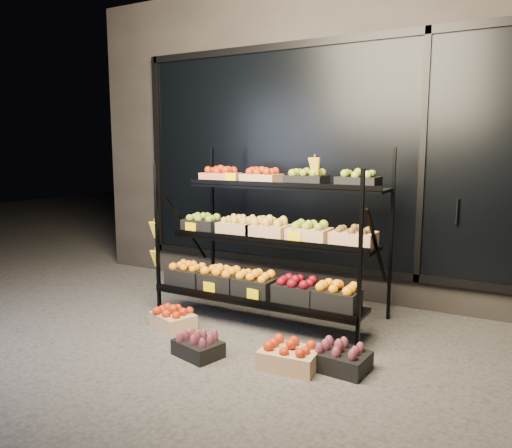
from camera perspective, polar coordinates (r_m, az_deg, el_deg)
The scene contains 8 objects.
ground at distance 4.49m, azimuth -2.14°, elevation -12.92°, with size 24.00×24.00×0.00m, color #514F4C.
building at distance 6.53m, azimuth 9.79°, elevation 9.38°, with size 6.00×2.08×3.50m.
display_rack at distance 4.78m, azimuth 1.35°, elevation -1.75°, with size 2.18×1.02×1.68m.
tag_floor_a at distance 4.26m, azimuth -7.21°, elevation -13.37°, with size 0.13×0.01×0.12m, color #FFD300.
floor_crate_left at distance 4.77m, azimuth -9.48°, elevation -10.52°, with size 0.47×0.41×0.20m.
floor_crate_midleft at distance 4.13m, azimuth -6.64°, elevation -13.60°, with size 0.43×0.36×0.19m.
floor_crate_midright at distance 3.91m, azimuth 3.84°, elevation -14.74°, with size 0.45×0.35×0.21m.
floor_crate_right at distance 3.92m, azimuth 9.59°, elevation -14.81°, with size 0.44×0.34×0.21m.
Camera 1 is at (2.17, -3.57, 1.65)m, focal length 35.00 mm.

